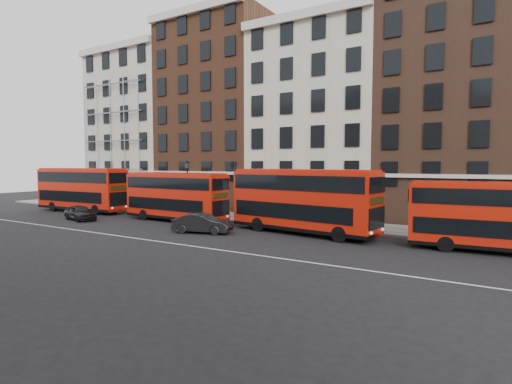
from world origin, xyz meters
The scene contains 13 objects.
ground centered at (0.00, 0.00, 0.00)m, with size 120.00×120.00×0.00m, color black.
pavement centered at (0.00, 10.50, 0.07)m, with size 80.00×5.00×0.15m, color gray.
kerb centered at (0.00, 8.00, 0.08)m, with size 80.00×0.30×0.16m, color gray.
road_centre_line centered at (0.00, -2.00, 0.01)m, with size 70.00×0.12×0.01m, color white.
building_terrace centered at (-0.31, 17.88, 10.24)m, with size 64.00×11.95×22.00m.
bus_a centered at (-22.46, 5.64, 2.53)m, with size 11.34×3.26×4.71m.
bus_b centered at (-8.97, 5.64, 2.34)m, with size 10.46×2.91×4.35m.
bus_c centered at (3.48, 5.65, 2.55)m, with size 11.57×4.26×4.76m.
bus_d centered at (15.90, 5.64, 2.20)m, with size 9.90×2.97×4.10m.
car_rear centered at (-16.92, 1.59, 0.70)m, with size 1.65×4.09×1.39m, color black.
car_front centered at (-3.02, 2.09, 0.73)m, with size 1.54×4.42×1.46m, color black.
lamp_post_left centered at (-10.42, 8.95, 3.08)m, with size 0.44×0.44×5.33m.
iron_railings centered at (0.00, 12.70, 0.65)m, with size 6.60×0.06×1.00m, color black, non-canonical shape.
Camera 1 is at (15.77, -20.96, 5.13)m, focal length 28.00 mm.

